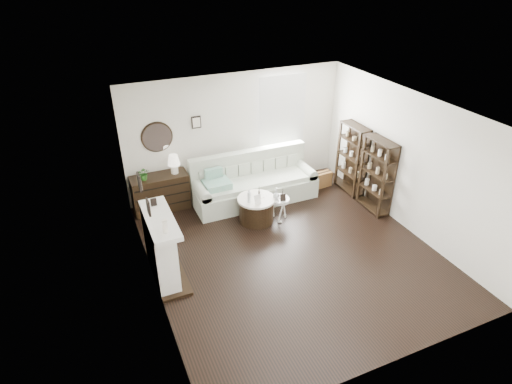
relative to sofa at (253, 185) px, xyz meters
name	(u,v)px	position (x,y,z in m)	size (l,w,h in m)	color
room	(267,119)	(0.60, 0.62, 1.25)	(5.50, 5.50, 5.50)	black
fireplace	(161,249)	(-2.45, -1.78, 0.19)	(0.50, 1.40, 1.84)	white
shelf_unit_far	(352,159)	(2.20, -0.53, 0.45)	(0.30, 0.80, 1.60)	black
shelf_unit_near	(377,176)	(2.20, -1.43, 0.45)	(0.30, 0.80, 1.60)	black
sofa	(253,185)	(0.00, 0.00, 0.00)	(2.73, 0.94, 1.06)	beige
quilt	(217,184)	(-0.89, -0.14, 0.26)	(0.55, 0.45, 0.14)	#278F64
suitcase	(320,180)	(1.66, -0.15, -0.17)	(0.55, 0.18, 0.37)	brown
dresser	(161,192)	(-1.99, 0.39, 0.05)	(1.19, 0.51, 0.79)	black
table_lamp	(174,164)	(-1.64, 0.39, 0.65)	(0.26, 0.26, 0.41)	beige
potted_plant	(144,174)	(-2.28, 0.34, 0.58)	(0.25, 0.22, 0.28)	#1F5518
drum_table	(256,209)	(-0.31, -0.87, -0.08)	(0.77, 0.77, 0.54)	black
pedestal_table	(280,200)	(0.16, -1.00, 0.10)	(0.41, 0.41, 0.50)	silver
eiffel_drum	(259,192)	(-0.22, -0.82, 0.29)	(0.12, 0.12, 0.21)	black
bottle_drum	(249,196)	(-0.50, -0.96, 0.33)	(0.07, 0.07, 0.28)	silver
card_frame_drum	(258,199)	(-0.36, -1.06, 0.28)	(0.14, 0.01, 0.19)	white
eiffel_ped	(283,193)	(0.24, -0.98, 0.23)	(0.10, 0.10, 0.18)	black
flask_ped	(276,193)	(0.08, -0.99, 0.27)	(0.14, 0.14, 0.25)	silver
card_frame_ped	(283,197)	(0.17, -1.11, 0.22)	(0.11, 0.01, 0.15)	black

